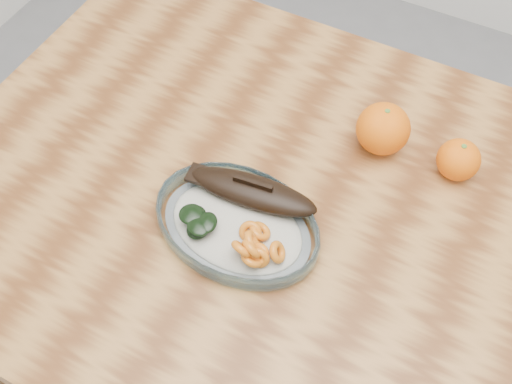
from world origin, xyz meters
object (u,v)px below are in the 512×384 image
(plated_meal, at_px, (237,222))
(orange_right, at_px, (458,160))
(dining_table, at_px, (313,253))
(orange_left, at_px, (383,129))

(plated_meal, distance_m, orange_right, 0.35)
(dining_table, xyz_separation_m, plated_meal, (-0.10, -0.07, 0.12))
(plated_meal, height_order, orange_right, plated_meal)
(orange_left, height_order, orange_right, orange_left)
(plated_meal, xyz_separation_m, orange_left, (0.13, 0.24, 0.02))
(dining_table, relative_size, orange_left, 14.24)
(plated_meal, relative_size, orange_left, 5.76)
(dining_table, distance_m, orange_left, 0.22)
(orange_left, distance_m, orange_right, 0.12)
(orange_left, bearing_deg, orange_right, 1.29)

